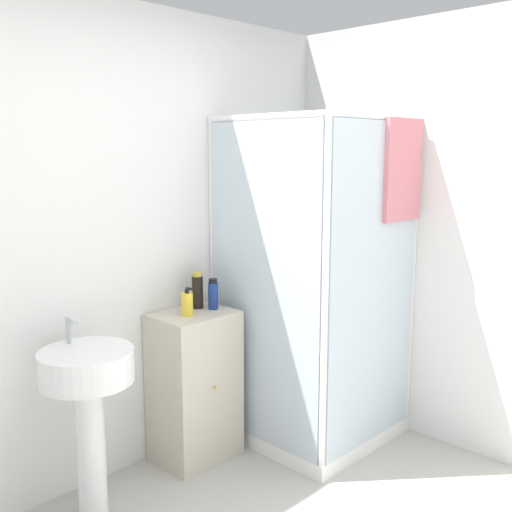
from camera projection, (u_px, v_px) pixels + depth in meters
The scene contains 7 objects.
wall_back at pixel (89, 249), 3.04m from camera, with size 6.40×0.06×2.50m, color white.
shower_enclosure at pixel (317, 355), 3.61m from camera, with size 0.89×0.92×1.94m.
vanity_cabinet at pixel (195, 386), 3.40m from camera, with size 0.45×0.37×0.86m.
sink at pixel (88, 393), 2.78m from camera, with size 0.44×0.44×0.97m.
soap_dispenser at pixel (187, 304), 3.26m from camera, with size 0.07×0.07×0.16m.
shampoo_bottle_tall_black at pixel (198, 291), 3.41m from camera, with size 0.06×0.06×0.21m.
shampoo_bottle_blue at pixel (213, 295), 3.39m from camera, with size 0.06×0.06×0.18m.
Camera 1 is at (-1.55, -1.01, 1.74)m, focal length 42.00 mm.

